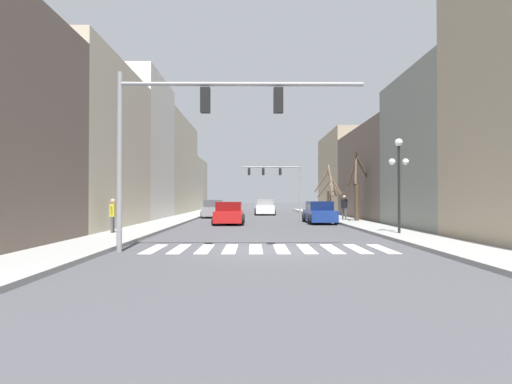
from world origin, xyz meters
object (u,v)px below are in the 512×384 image
Objects in this scene: traffic_signal_near at (195,119)px; car_parked_right_mid at (265,207)px; pedestrian_on_left_sidewalk at (113,213)px; traffic_signal_far at (278,176)px; car_parked_right_near at (214,209)px; pedestrian_near_right_corner at (344,205)px; street_tree_right_mid at (330,199)px; car_driving_toward_lane at (319,213)px; street_tree_left_near at (357,189)px; street_tree_right_near at (329,194)px; car_parked_left_far at (229,214)px; street_lamp_right_corner at (399,166)px.

traffic_signal_near is 1.75× the size of car_parked_right_mid.
traffic_signal_far is at bearing 156.08° from pedestrian_on_left_sidewalk.
pedestrian_on_left_sidewalk is (-3.06, -17.52, 0.35)m from car_parked_right_near.
pedestrian_near_right_corner is 0.53× the size of street_tree_right_mid.
car_driving_toward_lane is 0.97× the size of street_tree_left_near.
street_tree_left_near is (14.26, 9.93, 1.34)m from pedestrian_on_left_sidewalk.
car_parked_right_mid is at bearing 83.69° from traffic_signal_near.
street_tree_right_mid is 2.98m from street_tree_right_near.
pedestrian_near_right_corner is at bearing -51.60° from car_driving_toward_lane.
car_parked_right_mid is 7.71m from street_tree_right_mid.
car_parked_right_near is at bearing 45.44° from car_driving_toward_lane.
pedestrian_on_left_sidewalk is at bearing -108.82° from traffic_signal_far.
car_parked_left_far is 9.68m from pedestrian_on_left_sidewalk.
traffic_signal_far is at bearing 81.70° from traffic_signal_near.
street_tree_right_near is (-0.25, 4.66, 0.90)m from pedestrian_near_right_corner.
street_tree_right_mid is at bearing -84.48° from car_parked_right_near.
street_tree_right_mid is at bearing 137.92° from pedestrian_on_left_sidewalk.
street_tree_right_near is at bearing -74.14° from traffic_signal_far.
traffic_signal_far is at bearing 113.46° from street_tree_right_mid.
car_parked_left_far is (-4.65, -20.20, -3.64)m from traffic_signal_far.
street_lamp_right_corner reaches higher than street_tree_right_mid.
traffic_signal_far is 6.57m from car_parked_right_mid.
street_lamp_right_corner is 10.30m from street_tree_left_near.
pedestrian_on_left_sidewalk is 23.26m from street_tree_right_mid.
traffic_signal_far is 29.04m from street_lamp_right_corner.
street_lamp_right_corner is at bearing -89.11° from street_tree_right_near.
pedestrian_on_left_sidewalk is at bearing 178.70° from street_lamp_right_corner.
street_lamp_right_corner is at bearing -166.50° from car_parked_right_mid.
car_driving_toward_lane is at bearing -84.93° from traffic_signal_far.
car_parked_right_mid is 15.26m from car_parked_left_far.
traffic_signal_near is 2.01× the size of car_parked_left_far.
car_parked_right_mid is at bearing 14.03° from car_driving_toward_lane.
car_parked_left_far is (0.32, 13.89, -3.75)m from traffic_signal_near.
street_tree_right_mid reaches higher than pedestrian_on_left_sidewalk.
street_lamp_right_corner is 1.08× the size of car_parked_left_far.
pedestrian_on_left_sidewalk is 17.50m from pedestrian_near_right_corner.
street_tree_right_mid reaches higher than car_parked_right_near.
pedestrian_near_right_corner is at bearing 124.02° from pedestrian_on_left_sidewalk.
street_tree_left_near reaches higher than car_parked_right_mid.
traffic_signal_near is 23.51m from car_parked_right_near.
street_tree_left_near reaches higher than pedestrian_near_right_corner.
street_tree_right_near is at bearing -103.02° from street_tree_right_mid.
traffic_signal_near is 1.71× the size of car_driving_toward_lane.
traffic_signal_far is at bearing 105.86° from street_tree_right_near.
pedestrian_on_left_sidewalk is (-13.57, 0.31, -2.19)m from street_lamp_right_corner.
car_parked_right_near is 0.88× the size of street_tree_left_near.
pedestrian_on_left_sidewalk is at bearing -145.15° from street_tree_left_near.
street_tree_left_near reaches higher than street_tree_right_near.
street_tree_right_near is (10.26, -1.82, 1.39)m from car_parked_right_near.
street_tree_left_near reaches higher than street_tree_right_mid.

